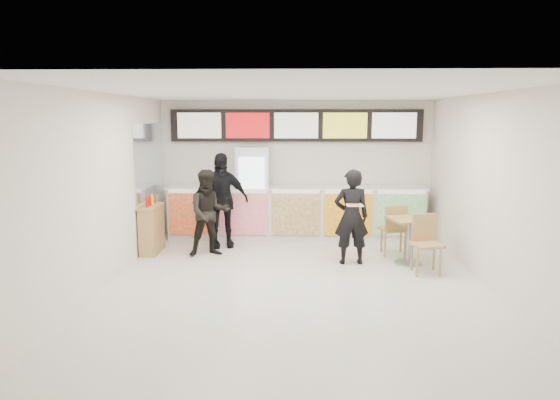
{
  "coord_description": "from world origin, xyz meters",
  "views": [
    {
      "loc": [
        -0.05,
        -7.61,
        2.61
      ],
      "look_at": [
        -0.29,
        1.2,
        1.16
      ],
      "focal_mm": 32.0,
      "sensor_mm": 36.0,
      "label": 1
    }
  ],
  "objects_px": {
    "customer_main": "(351,217)",
    "customer_mid": "(221,200)",
    "customer_left": "(209,213)",
    "service_counter": "(296,212)",
    "drinks_fridge": "(253,193)",
    "cafe_table": "(409,232)",
    "condiment_ledge": "(152,228)"
  },
  "relations": [
    {
      "from": "customer_left",
      "to": "condiment_ledge",
      "type": "relative_size",
      "value": 1.48
    },
    {
      "from": "drinks_fridge",
      "to": "condiment_ledge",
      "type": "height_order",
      "value": "drinks_fridge"
    },
    {
      "from": "customer_mid",
      "to": "cafe_table",
      "type": "relative_size",
      "value": 1.09
    },
    {
      "from": "customer_left",
      "to": "service_counter",
      "type": "bearing_deg",
      "value": 22.1
    },
    {
      "from": "drinks_fridge",
      "to": "customer_left",
      "type": "height_order",
      "value": "drinks_fridge"
    },
    {
      "from": "drinks_fridge",
      "to": "customer_main",
      "type": "distance_m",
      "value": 2.72
    },
    {
      "from": "customer_mid",
      "to": "drinks_fridge",
      "type": "bearing_deg",
      "value": 36.19
    },
    {
      "from": "customer_left",
      "to": "customer_mid",
      "type": "height_order",
      "value": "customer_mid"
    },
    {
      "from": "customer_main",
      "to": "cafe_table",
      "type": "bearing_deg",
      "value": 176.58
    },
    {
      "from": "drinks_fridge",
      "to": "cafe_table",
      "type": "height_order",
      "value": "drinks_fridge"
    },
    {
      "from": "drinks_fridge",
      "to": "customer_left",
      "type": "relative_size",
      "value": 1.21
    },
    {
      "from": "cafe_table",
      "to": "condiment_ledge",
      "type": "relative_size",
      "value": 1.57
    },
    {
      "from": "customer_main",
      "to": "condiment_ledge",
      "type": "bearing_deg",
      "value": -13.92
    },
    {
      "from": "service_counter",
      "to": "cafe_table",
      "type": "relative_size",
      "value": 3.16
    },
    {
      "from": "customer_main",
      "to": "customer_mid",
      "type": "distance_m",
      "value": 2.76
    },
    {
      "from": "customer_mid",
      "to": "condiment_ledge",
      "type": "distance_m",
      "value": 1.46
    },
    {
      "from": "customer_left",
      "to": "customer_mid",
      "type": "xyz_separation_m",
      "value": [
        0.12,
        0.67,
        0.14
      ]
    },
    {
      "from": "customer_main",
      "to": "cafe_table",
      "type": "distance_m",
      "value": 1.08
    },
    {
      "from": "customer_main",
      "to": "customer_mid",
      "type": "height_order",
      "value": "customer_mid"
    },
    {
      "from": "customer_main",
      "to": "customer_left",
      "type": "height_order",
      "value": "customer_main"
    },
    {
      "from": "customer_main",
      "to": "cafe_table",
      "type": "relative_size",
      "value": 0.98
    },
    {
      "from": "customer_main",
      "to": "customer_mid",
      "type": "xyz_separation_m",
      "value": [
        -2.52,
        1.13,
        0.1
      ]
    },
    {
      "from": "service_counter",
      "to": "customer_left",
      "type": "distance_m",
      "value": 2.21
    },
    {
      "from": "drinks_fridge",
      "to": "customer_main",
      "type": "xyz_separation_m",
      "value": [
        1.92,
        -1.92,
        -0.14
      ]
    },
    {
      "from": "customer_mid",
      "to": "service_counter",
      "type": "bearing_deg",
      "value": 9.99
    },
    {
      "from": "customer_mid",
      "to": "condiment_ledge",
      "type": "bearing_deg",
      "value": -176.03
    },
    {
      "from": "drinks_fridge",
      "to": "service_counter",
      "type": "bearing_deg",
      "value": -0.99
    },
    {
      "from": "customer_main",
      "to": "cafe_table",
      "type": "height_order",
      "value": "customer_main"
    },
    {
      "from": "customer_left",
      "to": "customer_mid",
      "type": "bearing_deg",
      "value": 60.5
    },
    {
      "from": "customer_left",
      "to": "customer_mid",
      "type": "relative_size",
      "value": 0.86
    },
    {
      "from": "service_counter",
      "to": "condiment_ledge",
      "type": "xyz_separation_m",
      "value": [
        -2.82,
        -1.27,
        -0.09
      ]
    },
    {
      "from": "service_counter",
      "to": "customer_mid",
      "type": "height_order",
      "value": "customer_mid"
    }
  ]
}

